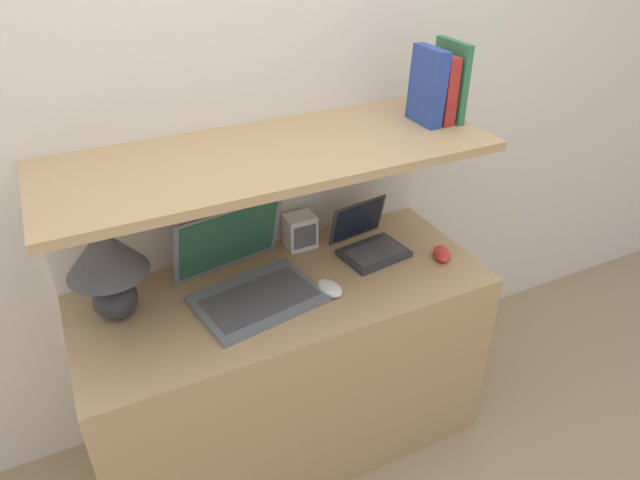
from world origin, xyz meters
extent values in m
cube|color=silver|center=(0.00, 0.62, 1.20)|extent=(6.00, 0.05, 2.40)
cube|color=tan|center=(0.00, 0.28, 0.36)|extent=(1.33, 0.56, 0.72)
cube|color=silver|center=(0.00, 0.58, 0.57)|extent=(1.33, 0.04, 1.14)
cube|color=tan|center=(0.00, 0.35, 1.15)|extent=(1.33, 0.50, 0.03)
ellipsoid|color=#2D2D33|center=(-0.51, 0.37, 0.78)|extent=(0.13, 0.13, 0.12)
cylinder|color=tan|center=(-0.51, 0.37, 0.86)|extent=(0.02, 0.02, 0.04)
cone|color=#4C4C51|center=(-0.51, 0.37, 0.95)|extent=(0.23, 0.23, 0.14)
cube|color=slate|center=(-0.10, 0.25, 0.73)|extent=(0.42, 0.33, 0.02)
cube|color=#47474C|center=(-0.10, 0.24, 0.74)|extent=(0.36, 0.24, 0.00)
cube|color=slate|center=(-0.13, 0.42, 0.86)|extent=(0.39, 0.14, 0.25)
cube|color=#235138|center=(-0.13, 0.41, 0.86)|extent=(0.35, 0.12, 0.22)
cube|color=#333338|center=(0.36, 0.32, 0.73)|extent=(0.24, 0.19, 0.02)
cube|color=#47474C|center=(0.36, 0.31, 0.74)|extent=(0.21, 0.14, 0.00)
cube|color=#333338|center=(0.34, 0.42, 0.81)|extent=(0.22, 0.07, 0.15)
cube|color=black|center=(0.34, 0.41, 0.81)|extent=(0.20, 0.06, 0.14)
ellipsoid|color=white|center=(0.12, 0.19, 0.74)|extent=(0.08, 0.11, 0.04)
ellipsoid|color=red|center=(0.56, 0.20, 0.74)|extent=(0.10, 0.11, 0.04)
cube|color=white|center=(0.15, 0.49, 0.78)|extent=(0.11, 0.09, 0.12)
cube|color=#59595B|center=(0.15, 0.45, 0.78)|extent=(0.08, 0.00, 0.09)
cube|color=#2D7042|center=(0.62, 0.35, 1.29)|extent=(0.02, 0.16, 0.25)
cube|color=#A82823|center=(0.58, 0.35, 1.28)|extent=(0.04, 0.15, 0.21)
cube|color=#284293|center=(0.54, 0.35, 1.29)|extent=(0.05, 0.15, 0.24)
camera|label=1|loc=(-0.55, -1.11, 1.82)|focal=32.00mm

